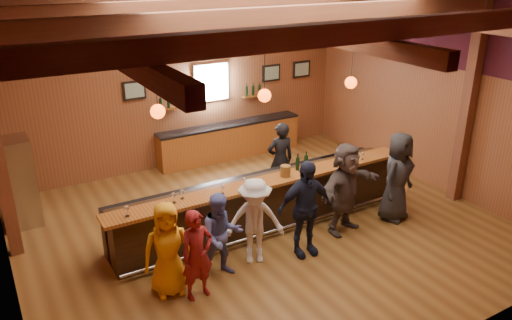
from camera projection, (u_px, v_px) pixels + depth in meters
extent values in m
plane|color=brown|center=(264.00, 228.00, 9.93)|extent=(9.00, 9.00, 0.00)
cube|color=brown|center=(181.00, 78.00, 12.30)|extent=(9.00, 0.04, 4.50)
cube|color=brown|center=(439.00, 207.00, 5.89)|extent=(9.00, 0.04, 4.50)
cube|color=brown|center=(436.00, 89.00, 11.19)|extent=(0.04, 8.00, 4.50)
cube|color=#390F19|center=(178.00, 19.00, 11.75)|extent=(9.00, 0.01, 1.70)
cube|color=#390F19|center=(444.00, 25.00, 10.66)|extent=(0.01, 8.00, 1.70)
cube|color=#5E2E1A|center=(469.00, 100.00, 10.32)|extent=(0.22, 0.22, 4.50)
cube|color=#5E2E1A|center=(395.00, 28.00, 5.96)|extent=(8.80, 0.20, 0.25)
cube|color=#5E2E1A|center=(299.00, 14.00, 7.56)|extent=(8.80, 0.20, 0.25)
cube|color=#5E2E1A|center=(237.00, 4.00, 9.16)|extent=(8.80, 0.20, 0.25)
cube|color=#5E2E1A|center=(84.00, 37.00, 7.05)|extent=(0.18, 7.80, 0.22)
cube|color=#5E2E1A|center=(265.00, 24.00, 8.45)|extent=(0.18, 7.80, 0.22)
cube|color=#5E2E1A|center=(395.00, 15.00, 9.86)|extent=(0.18, 7.80, 0.22)
cube|color=black|center=(264.00, 204.00, 9.74)|extent=(6.00, 0.60, 1.05)
cube|color=brown|center=(269.00, 182.00, 9.39)|extent=(6.30, 0.50, 0.06)
cube|color=black|center=(254.00, 179.00, 9.89)|extent=(6.00, 0.48, 0.05)
cube|color=black|center=(254.00, 200.00, 10.07)|extent=(6.00, 0.48, 0.90)
cube|color=silver|center=(333.00, 161.00, 10.84)|extent=(0.45, 0.40, 0.14)
cube|color=silver|center=(351.00, 157.00, 11.08)|extent=(0.45, 0.40, 0.14)
cylinder|color=silver|center=(275.00, 230.00, 9.54)|extent=(6.00, 0.06, 0.06)
cube|color=brown|center=(230.00, 141.00, 13.31)|extent=(4.00, 0.50, 0.90)
cube|color=black|center=(230.00, 124.00, 13.13)|extent=(4.00, 0.52, 0.05)
cube|color=silver|center=(211.00, 82.00, 12.70)|extent=(0.95, 0.08, 0.95)
cube|color=white|center=(212.00, 83.00, 12.66)|extent=(0.78, 0.01, 0.78)
cube|color=black|center=(134.00, 90.00, 11.74)|extent=(0.55, 0.04, 0.45)
cube|color=silver|center=(135.00, 90.00, 11.72)|extent=(0.45, 0.01, 0.35)
cube|color=black|center=(271.00, 73.00, 13.52)|extent=(0.55, 0.04, 0.45)
cube|color=silver|center=(272.00, 73.00, 13.50)|extent=(0.45, 0.01, 0.35)
cube|color=black|center=(301.00, 69.00, 13.98)|extent=(0.55, 0.04, 0.45)
cube|color=silver|center=(302.00, 69.00, 13.96)|extent=(0.45, 0.01, 0.35)
cube|color=brown|center=(169.00, 109.00, 12.27)|extent=(0.60, 0.18, 0.04)
cylinder|color=black|center=(161.00, 104.00, 12.12)|extent=(0.07, 0.07, 0.26)
cylinder|color=black|center=(168.00, 103.00, 12.22)|extent=(0.07, 0.07, 0.26)
cylinder|color=black|center=(176.00, 102.00, 12.31)|extent=(0.07, 0.07, 0.26)
cube|color=brown|center=(253.00, 96.00, 13.40)|extent=(0.60, 0.18, 0.04)
cylinder|color=black|center=(247.00, 92.00, 13.25)|extent=(0.07, 0.07, 0.26)
cylinder|color=black|center=(253.00, 91.00, 13.34)|extent=(0.07, 0.07, 0.26)
cylinder|color=black|center=(260.00, 90.00, 13.43)|extent=(0.07, 0.07, 0.26)
cylinder|color=black|center=(155.00, 73.00, 7.75)|extent=(0.01, 0.01, 1.25)
sphere|color=#FF490C|center=(158.00, 112.00, 7.99)|extent=(0.24, 0.24, 0.24)
cylinder|color=black|center=(265.00, 61.00, 8.69)|extent=(0.01, 0.01, 1.25)
sphere|color=#FF490C|center=(264.00, 96.00, 8.92)|extent=(0.24, 0.24, 0.24)
cylinder|color=black|center=(353.00, 51.00, 9.62)|extent=(0.01, 0.01, 1.25)
sphere|color=#FF490C|center=(351.00, 83.00, 9.86)|extent=(0.24, 0.24, 0.24)
cube|color=silver|center=(16.00, 183.00, 9.76)|extent=(0.70, 0.70, 1.80)
imported|color=orange|center=(168.00, 249.00, 7.74)|extent=(0.85, 0.63, 1.58)
imported|color=maroon|center=(197.00, 255.00, 7.66)|extent=(0.58, 0.41, 1.49)
imported|color=#5765AE|center=(222.00, 236.00, 8.18)|extent=(0.82, 0.69, 1.50)
imported|color=silver|center=(255.00, 221.00, 8.56)|extent=(1.17, 0.95, 1.58)
imported|color=#1A1F34|center=(305.00, 209.00, 8.75)|extent=(1.10, 0.56, 1.80)
imported|color=#4F433F|center=(345.00, 188.00, 9.51)|extent=(1.76, 0.90, 1.81)
imported|color=#252628|center=(397.00, 177.00, 9.97)|extent=(1.04, 0.84, 1.85)
imported|color=black|center=(280.00, 160.00, 10.99)|extent=(0.67, 0.49, 1.72)
cylinder|color=brown|center=(285.00, 171.00, 9.51)|extent=(0.20, 0.20, 0.21)
cylinder|color=black|center=(298.00, 164.00, 9.77)|extent=(0.07, 0.07, 0.26)
cylinder|color=black|center=(298.00, 156.00, 9.71)|extent=(0.03, 0.03, 0.09)
cylinder|color=black|center=(306.00, 163.00, 9.81)|extent=(0.08, 0.08, 0.28)
cylinder|color=black|center=(306.00, 154.00, 9.73)|extent=(0.03, 0.03, 0.10)
cylinder|color=silver|center=(127.00, 216.00, 8.05)|extent=(0.08, 0.08, 0.01)
cylinder|color=silver|center=(127.00, 213.00, 8.03)|extent=(0.01, 0.01, 0.11)
sphere|color=silver|center=(127.00, 208.00, 8.00)|extent=(0.09, 0.09, 0.09)
cylinder|color=silver|center=(174.00, 203.00, 8.49)|extent=(0.08, 0.08, 0.01)
cylinder|color=silver|center=(174.00, 200.00, 8.47)|extent=(0.01, 0.01, 0.11)
sphere|color=silver|center=(173.00, 195.00, 8.44)|extent=(0.09, 0.09, 0.09)
cylinder|color=silver|center=(182.00, 198.00, 8.65)|extent=(0.07, 0.07, 0.01)
cylinder|color=silver|center=(182.00, 196.00, 8.63)|extent=(0.01, 0.01, 0.10)
sphere|color=silver|center=(182.00, 192.00, 8.60)|extent=(0.08, 0.08, 0.08)
cylinder|color=silver|center=(223.00, 193.00, 8.83)|extent=(0.07, 0.07, 0.01)
cylinder|color=silver|center=(223.00, 191.00, 8.81)|extent=(0.01, 0.01, 0.10)
sphere|color=silver|center=(222.00, 187.00, 8.78)|extent=(0.08, 0.08, 0.08)
cylinder|color=silver|center=(244.00, 186.00, 9.13)|extent=(0.07, 0.07, 0.01)
cylinder|color=silver|center=(244.00, 183.00, 9.11)|extent=(0.01, 0.01, 0.10)
sphere|color=silver|center=(244.00, 179.00, 9.08)|extent=(0.08, 0.08, 0.08)
cylinder|color=silver|center=(312.00, 170.00, 9.79)|extent=(0.07, 0.07, 0.01)
cylinder|color=silver|center=(312.00, 168.00, 9.77)|extent=(0.01, 0.01, 0.10)
sphere|color=silver|center=(312.00, 164.00, 9.74)|extent=(0.08, 0.08, 0.08)
cylinder|color=silver|center=(336.00, 162.00, 10.19)|extent=(0.07, 0.07, 0.01)
cylinder|color=silver|center=(336.00, 160.00, 10.17)|extent=(0.01, 0.01, 0.10)
sphere|color=silver|center=(336.00, 156.00, 10.14)|extent=(0.08, 0.08, 0.08)
cylinder|color=silver|center=(362.00, 159.00, 10.35)|extent=(0.07, 0.07, 0.01)
cylinder|color=silver|center=(362.00, 157.00, 10.33)|extent=(0.01, 0.01, 0.09)
sphere|color=silver|center=(363.00, 153.00, 10.30)|extent=(0.08, 0.08, 0.08)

